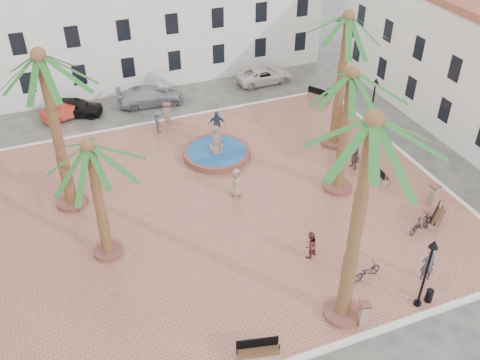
{
  "coord_description": "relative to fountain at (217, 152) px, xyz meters",
  "views": [
    {
      "loc": [
        -8.11,
        -23.04,
        19.31
      ],
      "look_at": [
        1.0,
        0.0,
        1.6
      ],
      "focal_mm": 40.0,
      "sensor_mm": 36.0,
      "label": 1
    }
  ],
  "objects": [
    {
      "name": "palm_sw",
      "position": [
        -8.29,
        -6.61,
        5.42
      ],
      "size": [
        4.9,
        4.9,
        6.85
      ],
      "color": "brown",
      "rests_on": "plaza"
    },
    {
      "name": "fountain",
      "position": [
        0.0,
        0.0,
        0.0
      ],
      "size": [
        4.39,
        4.39,
        2.27
      ],
      "color": "brown",
      "rests_on": "plaza"
    },
    {
      "name": "ground",
      "position": [
        -1.32,
        -4.99,
        -0.46
      ],
      "size": [
        120.0,
        120.0,
        0.0
      ],
      "primitive_type": "plane",
      "color": "#56544F",
      "rests_on": "ground"
    },
    {
      "name": "building_north",
      "position": [
        -1.32,
        15.01,
        4.31
      ],
      "size": [
        30.4,
        7.4,
        9.5
      ],
      "color": "white",
      "rests_on": "ground"
    },
    {
      "name": "car_red",
      "position": [
        -8.4,
        9.25,
        0.17
      ],
      "size": [
        4.03,
        2.43,
        1.25
      ],
      "primitive_type": "imported",
      "rotation": [
        0.0,
        0.0,
        1.88
      ],
      "color": "#A22719",
      "rests_on": "ground"
    },
    {
      "name": "cyclist_b",
      "position": [
        1.25,
        -10.67,
        0.47
      ],
      "size": [
        0.93,
        0.84,
        1.56
      ],
      "primitive_type": "imported",
      "rotation": [
        0.0,
        0.0,
        3.54
      ],
      "color": "#5C2924",
      "rests_on": "plaza"
    },
    {
      "name": "pedestrian_north",
      "position": [
        -2.73,
        4.48,
        0.53
      ],
      "size": [
        0.81,
        1.18,
        1.67
      ],
      "primitive_type": "imported",
      "rotation": [
        0.0,
        0.0,
        1.76
      ],
      "color": "#45454A",
      "rests_on": "plaza"
    },
    {
      "name": "car_silver",
      "position": [
        -2.19,
        9.06,
        0.27
      ],
      "size": [
        5.16,
        2.48,
        1.45
      ],
      "primitive_type": "imported",
      "rotation": [
        0.0,
        0.0,
        1.48
      ],
      "color": "#97989F",
      "rests_on": "ground"
    },
    {
      "name": "car_black",
      "position": [
        -7.85,
        9.36,
        0.23
      ],
      "size": [
        4.37,
        2.96,
        1.38
      ],
      "primitive_type": "imported",
      "rotation": [
        0.0,
        0.0,
        1.21
      ],
      "color": "black",
      "rests_on": "ground"
    },
    {
      "name": "bollard_n",
      "position": [
        -1.82,
        5.41,
        0.49
      ],
      "size": [
        0.65,
        0.65,
        1.55
      ],
      "rotation": [
        0.0,
        0.0,
        -0.21
      ],
      "color": "gray",
      "rests_on": "plaza"
    },
    {
      "name": "bench_ne",
      "position": [
        10.21,
        4.87,
        -0.04
      ],
      "size": [
        1.48,
        1.81,
        0.96
      ],
      "rotation": [
        0.0,
        0.0,
        2.17
      ],
      "color": "gray",
      "rests_on": "plaza"
    },
    {
      "name": "litter_bin",
      "position": [
        5.04,
        -15.39,
        0.03
      ],
      "size": [
        0.35,
        0.35,
        0.68
      ],
      "primitive_type": "cylinder",
      "color": "black",
      "rests_on": "plaza"
    },
    {
      "name": "pedestrian_fountain_a",
      "position": [
        -0.34,
        -4.44,
        0.61
      ],
      "size": [
        1.02,
        0.8,
        1.83
      ],
      "primitive_type": "imported",
      "rotation": [
        0.0,
        0.0,
        0.27
      ],
      "color": "#9D7D65",
      "rests_on": "plaza"
    },
    {
      "name": "bollard_e",
      "position": [
        9.81,
        -9.44,
        0.4
      ],
      "size": [
        0.58,
        0.58,
        1.37
      ],
      "rotation": [
        0.0,
        0.0,
        0.2
      ],
      "color": "gray",
      "rests_on": "plaza"
    },
    {
      "name": "bench_s",
      "position": [
        -3.62,
        -15.37,
        -0.03
      ],
      "size": [
        1.98,
        0.99,
        1.0
      ],
      "rotation": [
        0.0,
        0.0,
        -0.23
      ],
      "color": "gray",
      "rests_on": "plaza"
    },
    {
      "name": "kerb_e",
      "position": [
        11.68,
        -4.99,
        -0.38
      ],
      "size": [
        0.3,
        22.3,
        0.16
      ],
      "primitive_type": "cube",
      "color": "silver",
      "rests_on": "ground"
    },
    {
      "name": "lamppost_s",
      "position": [
        4.44,
        -15.39,
        2.38
      ],
      "size": [
        0.43,
        0.43,
        3.97
      ],
      "color": "black",
      "rests_on": "plaza"
    },
    {
      "name": "car_white",
      "position": [
        7.52,
        9.43,
        0.18
      ],
      "size": [
        4.66,
        2.25,
        1.28
      ],
      "primitive_type": "imported",
      "rotation": [
        0.0,
        0.0,
        1.6
      ],
      "color": "silver",
      "rests_on": "ground"
    },
    {
      "name": "bicycle_b",
      "position": [
        7.75,
        -11.13,
        0.25
      ],
      "size": [
        1.92,
        1.01,
        1.11
      ],
      "primitive_type": "imported",
      "rotation": [
        0.0,
        0.0,
        1.85
      ],
      "color": "black",
      "rests_on": "plaza"
    },
    {
      "name": "cyclist_a",
      "position": [
        5.76,
        -14.15,
        0.6
      ],
      "size": [
        0.78,
        0.65,
        1.82
      ],
      "primitive_type": "imported",
      "rotation": [
        0.0,
        0.0,
        2.75
      ],
      "color": "#353C4D",
      "rests_on": "plaza"
    },
    {
      "name": "pedestrian_east",
      "position": [
        7.63,
        -4.46,
        0.46
      ],
      "size": [
        0.51,
        1.44,
        1.53
      ],
      "primitive_type": "imported",
      "rotation": [
        0.0,
        0.0,
        -1.53
      ],
      "color": "#655850",
      "rests_on": "plaza"
    },
    {
      "name": "bench_se",
      "position": [
        9.07,
        -10.9,
        -0.04
      ],
      "size": [
        1.76,
        1.51,
        0.95
      ],
      "rotation": [
        0.0,
        0.0,
        0.64
      ],
      "color": "gray",
      "rests_on": "plaza"
    },
    {
      "name": "bench_e",
      "position": [
        8.52,
        -6.1,
        -0.06
      ],
      "size": [
        0.6,
        1.69,
        0.88
      ],
      "rotation": [
        0.0,
        0.0,
        1.51
      ],
      "color": "gray",
      "rests_on": "plaza"
    },
    {
      "name": "palm_nw",
      "position": [
        -9.49,
        -1.71,
        7.81
      ],
      "size": [
        5.74,
        5.74,
        9.5
      ],
      "color": "brown",
      "rests_on": "plaza"
    },
    {
      "name": "kerb_n",
      "position": [
        -1.32,
        6.01,
        -0.38
      ],
      "size": [
        26.3,
        0.3,
        0.16
      ],
      "primitive_type": "cube",
      "color": "silver",
      "rests_on": "ground"
    },
    {
      "name": "palm_ne",
      "position": [
        7.94,
        -1.45,
        7.53
      ],
      "size": [
        5.6,
        5.6,
        9.18
      ],
      "color": "brown",
      "rests_on": "plaza"
    },
    {
      "name": "palm_e",
      "position": [
        5.58,
        -6.05,
        6.28
      ],
      "size": [
        5.59,
        5.59,
        7.88
      ],
      "color": "brown",
      "rests_on": "plaza"
    },
    {
      "name": "pedestrian_fountain_b",
      "position": [
        0.86,
        2.36,
        0.67
      ],
      "size": [
        1.24,
        0.77,
        1.97
      ],
      "primitive_type": "imported",
      "rotation": [
        0.0,
        0.0,
        -0.27
      ],
      "color": "#31455D",
      "rests_on": "plaza"
    },
    {
      "name": "plaza",
      "position": [
        -1.32,
        -4.99,
        -0.38
      ],
      "size": [
        26.0,
        22.0,
        0.15
      ],
      "primitive_type": "cube",
      "color": "#AA6450",
      "rests_on": "ground"
    },
    {
      "name": "palm_s",
      "position": [
        0.87,
        -14.61,
        8.78
      ],
      "size": [
        5.58,
        5.58,
        10.49
      ],
      "color": "brown",
      "rests_on": "plaza"
    },
    {
      "name": "bollard_se",
      "position": [
        1.44,
        -15.39,
        0.36
      ],
      "size": [
        0.55,
        0.55,
        1.29
      ],
      "rotation": [
        0.0,
        0.0,
        -0.23
      ],
      "color": "gray",
      "rests_on": "plaza"
    },
    {
      "name": "lamppost_e",
      "position": [
        11.08,
        -0.86,
        2.43
      ],
      "size": [
        0.44,
        0.44,
        4.04
      ],
      "color": "black",
      "rests_on": "plaza"
    },
    {
      "name": "bicycle_a",
      "position": [
        3.17,
        -13.03,
        0.11
      ],
      "size": [
        1.64,
        0.77,
        0.83
      ],
      "primitive_type": "imported",
      "rotation": [
        0.0,
        0.0,
        1.71
      ],
      "color": "black",
      "rests_on": "plaza"
    },
    {
      "name": "kerb_s",
      "position": [
        -1.32,
        -15.99,
        -0.38
      ],
      "size": [
        26.3,
        0.3,
        0.16
      ],
      "primitive_type": "cube",
      "color": "silver",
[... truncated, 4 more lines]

